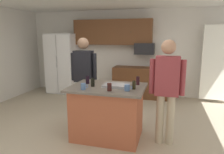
% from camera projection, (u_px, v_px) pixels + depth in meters
% --- Properties ---
extents(floor, '(7.04, 7.04, 0.00)m').
position_uv_depth(floor, '(97.00, 129.00, 4.09)').
color(floor, '#B7A88E').
rests_on(floor, ground).
extents(back_wall, '(6.40, 0.10, 2.60)m').
position_uv_depth(back_wall, '(126.00, 53.00, 6.49)').
color(back_wall, silver).
rests_on(back_wall, ground).
extents(french_door_window_panel, '(0.90, 0.06, 2.00)m').
position_uv_depth(french_door_window_panel, '(220.00, 63.00, 5.48)').
color(french_door_window_panel, white).
rests_on(french_door_window_panel, ground).
extents(cabinet_run_upper, '(2.40, 0.38, 0.75)m').
position_uv_depth(cabinet_run_upper, '(112.00, 32.00, 6.29)').
color(cabinet_run_upper, brown).
extents(cabinet_run_lower, '(1.80, 0.63, 0.90)m').
position_uv_depth(cabinet_run_lower, '(144.00, 82.00, 6.20)').
color(cabinet_run_lower, brown).
rests_on(cabinet_run_lower, ground).
extents(refrigerator, '(0.91, 0.76, 1.89)m').
position_uv_depth(refrigerator, '(63.00, 63.00, 6.68)').
color(refrigerator, white).
rests_on(refrigerator, ground).
extents(microwave_over_range, '(0.56, 0.40, 0.32)m').
position_uv_depth(microwave_over_range, '(145.00, 49.00, 6.02)').
color(microwave_over_range, black).
extents(kitchen_island, '(1.30, 0.96, 0.94)m').
position_uv_depth(kitchen_island, '(108.00, 112.00, 3.71)').
color(kitchen_island, '#AD5638').
rests_on(kitchen_island, ground).
extents(person_guest_right, '(0.57, 0.23, 1.75)m').
position_uv_depth(person_guest_right, '(167.00, 85.00, 3.37)').
color(person_guest_right, tan).
rests_on(person_guest_right, ground).
extents(person_elder_center, '(0.57, 0.23, 1.77)m').
position_uv_depth(person_elder_center, '(84.00, 73.00, 4.35)').
color(person_elder_center, tan).
rests_on(person_elder_center, ground).
extents(glass_short_whisky, '(0.06, 0.06, 0.14)m').
position_uv_depth(glass_short_whisky, '(134.00, 85.00, 3.41)').
color(glass_short_whisky, black).
rests_on(glass_short_whisky, kitchen_island).
extents(mug_blue_stoneware, '(0.13, 0.08, 0.11)m').
position_uv_depth(mug_blue_stoneware, '(83.00, 86.00, 3.38)').
color(mug_blue_stoneware, '#4C6B99').
rests_on(mug_blue_stoneware, kitchen_island).
extents(glass_stout_tall, '(0.07, 0.07, 0.14)m').
position_uv_depth(glass_stout_tall, '(88.00, 80.00, 3.81)').
color(glass_stout_tall, black).
rests_on(glass_stout_tall, kitchen_island).
extents(glass_pilsner, '(0.07, 0.07, 0.15)m').
position_uv_depth(glass_pilsner, '(93.00, 82.00, 3.59)').
color(glass_pilsner, black).
rests_on(glass_pilsner, kitchen_island).
extents(mug_ceramic_white, '(0.13, 0.09, 0.10)m').
position_uv_depth(mug_ceramic_white, '(127.00, 88.00, 3.31)').
color(mug_ceramic_white, '#4C6B99').
rests_on(mug_ceramic_white, kitchen_island).
extents(glass_dark_ale, '(0.06, 0.06, 0.15)m').
position_uv_depth(glass_dark_ale, '(138.00, 81.00, 3.72)').
color(glass_dark_ale, black).
rests_on(glass_dark_ale, kitchen_island).
extents(tumbler_amber, '(0.07, 0.07, 0.13)m').
position_uv_depth(tumbler_amber, '(109.00, 87.00, 3.30)').
color(tumbler_amber, black).
rests_on(tumbler_amber, kitchen_island).
extents(serving_tray, '(0.44, 0.30, 0.04)m').
position_uv_depth(serving_tray, '(116.00, 85.00, 3.59)').
color(serving_tray, '#B7B7BC').
rests_on(serving_tray, kitchen_island).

